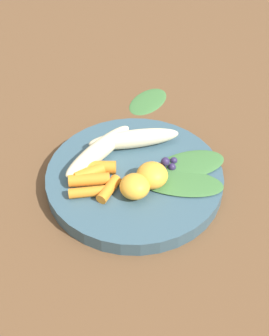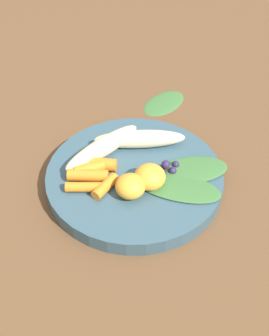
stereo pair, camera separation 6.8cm
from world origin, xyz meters
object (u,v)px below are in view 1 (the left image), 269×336
(banana_peeled_right, at_px, (134,139))
(kale_leaf_stray, at_px, (148,100))
(bowl, at_px, (134,178))
(orange_segment_near, at_px, (153,174))
(banana_peeled_left, at_px, (99,150))

(banana_peeled_right, xyz_separation_m, kale_leaf_stray, (0.13, 0.08, -0.04))
(bowl, distance_m, banana_peeled_right, 0.07)
(banana_peeled_right, bearing_deg, orange_segment_near, 97.34)
(bowl, bearing_deg, orange_segment_near, -86.69)
(banana_peeled_left, relative_size, banana_peeled_right, 1.00)
(bowl, relative_size, banana_peeled_right, 1.85)
(bowl, xyz_separation_m, banana_peeled_right, (0.05, 0.04, 0.03))
(bowl, distance_m, orange_segment_near, 0.05)
(bowl, xyz_separation_m, banana_peeled_left, (-0.01, 0.06, 0.03))
(banana_peeled_right, relative_size, kale_leaf_stray, 1.50)
(banana_peeled_left, bearing_deg, bowl, 95.75)
(banana_peeled_right, height_order, kale_leaf_stray, banana_peeled_right)
(bowl, bearing_deg, kale_leaf_stray, 34.90)
(bowl, height_order, banana_peeled_left, banana_peeled_left)
(banana_peeled_left, height_order, banana_peeled_right, same)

